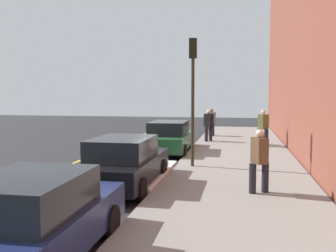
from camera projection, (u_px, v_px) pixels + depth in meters
ground_plane at (165, 155)px, 17.12m from camera, size 56.00×56.00×0.00m
sidewalk at (239, 156)px, 16.50m from camera, size 28.00×4.60×0.15m
lane_stripe_centre at (98, 153)px, 17.72m from camera, size 28.00×0.14×0.01m
snow_bank_curb at (157, 175)px, 12.38m from camera, size 4.43×0.56×0.22m
parked_car_navy at (33, 220)px, 6.09m from camera, size 4.18×1.96×1.51m
parked_car_black at (124, 163)px, 11.14m from camera, size 4.37×1.91×1.51m
parked_car_green at (169, 137)px, 17.60m from camera, size 4.47×1.96×1.51m
pedestrian_black_coat at (209, 124)px, 20.99m from camera, size 0.51×0.56×1.75m
pedestrian_olive_coat at (263, 127)px, 19.02m from camera, size 0.58×0.55×1.83m
pedestrian_brown_coat at (259, 159)px, 9.99m from camera, size 0.54×0.52×1.70m
pedestrian_grey_coat at (211, 121)px, 23.76m from camera, size 0.50×0.54×1.70m
traffic_light_pole at (193, 81)px, 13.57m from camera, size 0.35×0.26×4.60m
rolling_suitcase at (265, 139)px, 19.57m from camera, size 0.34×0.22×0.93m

